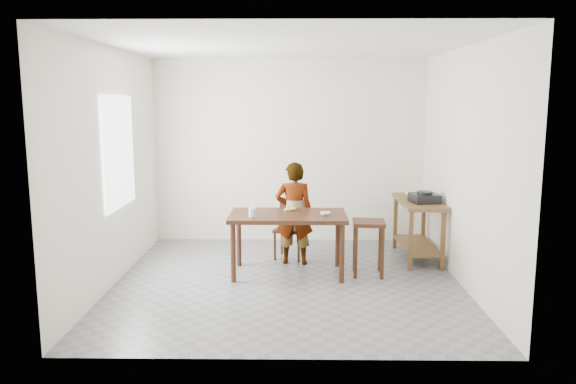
{
  "coord_description": "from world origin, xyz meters",
  "views": [
    {
      "loc": [
        0.09,
        -6.32,
        2.1
      ],
      "look_at": [
        0.0,
        0.4,
        1.0
      ],
      "focal_mm": 35.0,
      "sensor_mm": 36.0,
      "label": 1
    }
  ],
  "objects_px": {
    "dining_table": "(288,244)",
    "dining_chair": "(290,229)",
    "child": "(294,213)",
    "prep_counter": "(417,229)",
    "stool": "(368,248)"
  },
  "relations": [
    {
      "from": "child",
      "to": "stool",
      "type": "distance_m",
      "value": 1.07
    },
    {
      "from": "dining_table",
      "to": "stool",
      "type": "height_order",
      "value": "dining_table"
    },
    {
      "from": "dining_table",
      "to": "dining_chair",
      "type": "xyz_separation_m",
      "value": [
        0.02,
        0.7,
        0.02
      ]
    },
    {
      "from": "dining_table",
      "to": "stool",
      "type": "xyz_separation_m",
      "value": [
        0.97,
        -0.03,
        -0.04
      ]
    },
    {
      "from": "prep_counter",
      "to": "child",
      "type": "height_order",
      "value": "child"
    },
    {
      "from": "child",
      "to": "dining_table",
      "type": "bearing_deg",
      "value": 83.86
    },
    {
      "from": "stool",
      "to": "prep_counter",
      "type": "bearing_deg",
      "value": 44.16
    },
    {
      "from": "prep_counter",
      "to": "child",
      "type": "distance_m",
      "value": 1.69
    },
    {
      "from": "dining_table",
      "to": "prep_counter",
      "type": "height_order",
      "value": "prep_counter"
    },
    {
      "from": "prep_counter",
      "to": "dining_chair",
      "type": "distance_m",
      "value": 1.7
    },
    {
      "from": "prep_counter",
      "to": "stool",
      "type": "distance_m",
      "value": 1.04
    },
    {
      "from": "prep_counter",
      "to": "child",
      "type": "relative_size",
      "value": 0.9
    },
    {
      "from": "prep_counter",
      "to": "dining_chair",
      "type": "height_order",
      "value": "prep_counter"
    },
    {
      "from": "dining_chair",
      "to": "stool",
      "type": "height_order",
      "value": "dining_chair"
    },
    {
      "from": "dining_table",
      "to": "child",
      "type": "bearing_deg",
      "value": 80.71
    }
  ]
}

